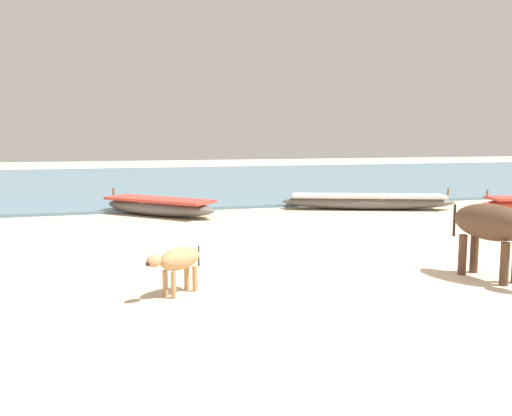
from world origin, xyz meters
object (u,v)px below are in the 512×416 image
(fishing_boat_4, at_px, (159,206))
(cow_adult_dark, at_px, (494,226))
(fishing_boat_1, at_px, (368,201))
(calf_near_tan, at_px, (178,261))

(fishing_boat_4, bearing_deg, cow_adult_dark, 161.71)
(fishing_boat_4, bearing_deg, fishing_boat_1, -138.16)
(fishing_boat_4, xyz_separation_m, calf_near_tan, (-0.57, -7.10, 0.19))
(cow_adult_dark, height_order, calf_near_tan, cow_adult_dark)
(fishing_boat_1, height_order, cow_adult_dark, cow_adult_dark)
(fishing_boat_4, height_order, cow_adult_dark, cow_adult_dark)
(fishing_boat_4, distance_m, cow_adult_dark, 8.45)
(fishing_boat_1, xyz_separation_m, fishing_boat_4, (-5.56, 0.40, 0.02))
(fishing_boat_1, distance_m, calf_near_tan, 9.09)
(fishing_boat_4, relative_size, calf_near_tan, 3.66)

